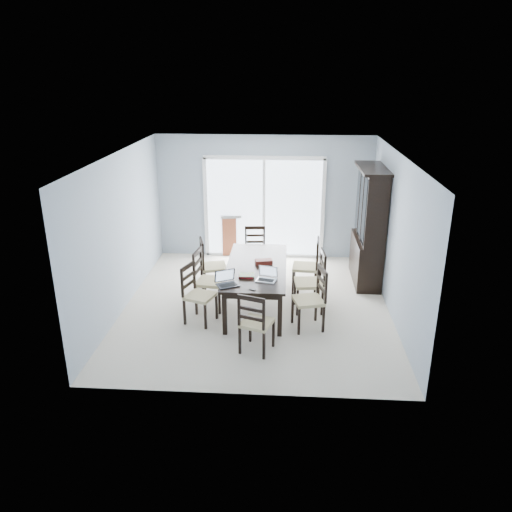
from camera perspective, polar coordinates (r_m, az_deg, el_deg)
The scene contains 24 objects.
floor at distance 8.66m, azimuth 0.05°, elevation -5.72°, with size 5.00×5.00×0.00m, color beige.
ceiling at distance 7.86m, azimuth 0.05°, elevation 11.52°, with size 5.00×5.00×0.00m, color white.
back_wall at distance 10.57m, azimuth 0.93°, elevation 6.69°, with size 4.50×0.02×2.60m, color #909EAC.
wall_left at distance 8.60m, azimuth -15.09°, elevation 2.70°, with size 0.02×5.00×2.60m, color #909EAC.
wall_right at distance 8.34m, azimuth 15.68°, elevation 2.07°, with size 0.02×5.00×2.60m, color #909EAC.
balcony at distance 11.91m, azimuth 1.13°, elevation 1.54°, with size 4.50×2.00×0.10m, color gray.
railing at distance 12.69m, azimuth 1.36°, elevation 5.57°, with size 4.50×0.06×1.10m, color #99999E.
dining_table at distance 8.39m, azimuth 0.05°, elevation -1.60°, with size 1.00×2.20×0.75m.
china_hutch at distance 9.54m, azimuth 12.79°, elevation 3.20°, with size 0.50×1.38×2.20m.
sliding_door at distance 10.60m, azimuth 0.91°, elevation 5.54°, with size 2.52×0.05×2.18m.
chair_left_near at distance 7.99m, azimuth -7.04°, elevation -3.58°, with size 0.54×0.54×1.11m.
chair_left_mid at distance 8.41m, azimuth -5.90°, elevation -1.96°, with size 0.51×0.50×1.19m.
chair_left_far at distance 9.04m, azimuth -5.46°, elevation -0.43°, with size 0.54×0.54×1.15m.
chair_right_near at distance 7.78m, azimuth 6.72°, elevation -4.09°, with size 0.54×0.53×1.15m.
chair_right_mid at distance 8.33m, azimuth 6.79°, elevation -2.14°, with size 0.51×0.50×1.21m.
chair_right_far at distance 9.03m, azimuth 6.28°, elevation -0.44°, with size 0.49×0.47×1.17m.
chair_end_near at distance 7.04m, azimuth -0.20°, elevation -7.02°, with size 0.53×0.53×1.09m.
chair_end_far at distance 9.86m, azimuth -0.10°, elevation 1.25°, with size 0.44×0.45×1.08m.
laptop_dark at distance 7.59m, azimuth -3.23°, elevation -3.03°, with size 0.39×0.35×0.22m.
laptop_silver at distance 7.75m, azimuth 1.15°, elevation -2.50°, with size 0.34×0.28×0.21m.
book_stack at distance 7.91m, azimuth -1.10°, elevation -2.24°, with size 0.25×0.20×0.04m.
cell_phone at distance 7.46m, azimuth -0.42°, elevation -3.85°, with size 0.10×0.04×0.01m, color black.
game_box at distance 8.42m, azimuth 0.89°, elevation -0.66°, with size 0.29×0.14×0.07m, color #511210.
hot_tub at distance 11.59m, azimuth 0.03°, elevation 3.61°, with size 2.02×1.88×0.90m.
Camera 1 is at (0.50, -7.75, 3.84)m, focal length 35.00 mm.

